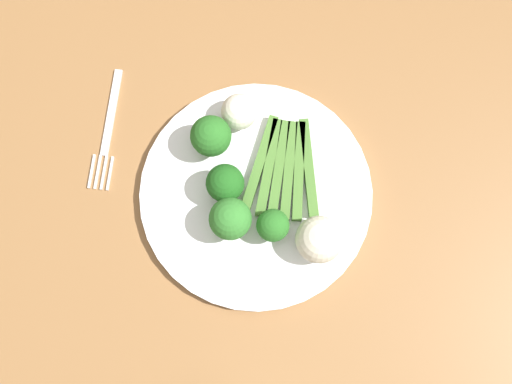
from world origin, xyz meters
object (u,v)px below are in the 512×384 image
object	(u,v)px
asparagus_bundle	(284,168)
cauliflower_near_fork	(239,112)
cauliflower_mid	(319,240)
broccoli_back	(225,183)
broccoli_back_right	(211,136)
broccoli_front	(273,226)
broccoli_front_left	(230,219)
plate	(256,194)
fork	(108,131)
dining_table	(223,214)

from	to	relation	value
asparagus_bundle	cauliflower_near_fork	world-z (taller)	cauliflower_near_fork
cauliflower_mid	broccoli_back	bearing A→B (deg)	-20.93
asparagus_bundle	broccoli_back_right	bearing A→B (deg)	-102.65
asparagus_bundle	broccoli_front	distance (m)	0.08
broccoli_front_left	cauliflower_mid	world-z (taller)	broccoli_front_left
asparagus_bundle	broccoli_front_left	bearing A→B (deg)	-35.82
broccoli_back_right	cauliflower_near_fork	size ratio (longest dim) A/B	1.36
plate	fork	world-z (taller)	plate
broccoli_back	cauliflower_near_fork	distance (m)	0.10
asparagus_bundle	broccoli_front	size ratio (longest dim) A/B	2.73
broccoli_back	broccoli_front_left	world-z (taller)	broccoli_front_left
dining_table	broccoli_front_left	distance (m)	0.16
dining_table	fork	bearing A→B (deg)	-21.77
broccoli_front	fork	xyz separation A→B (m)	(0.23, -0.09, -0.04)
dining_table	broccoli_front_left	size ratio (longest dim) A/B	21.41
broccoli_front	asparagus_bundle	bearing A→B (deg)	-90.82
asparagus_bundle	broccoli_back_right	size ratio (longest dim) A/B	2.15
cauliflower_mid	broccoli_back_right	bearing A→B (deg)	-33.96
broccoli_front_left	cauliflower_near_fork	world-z (taller)	broccoli_front_left
broccoli_front_left	cauliflower_mid	size ratio (longest dim) A/B	1.10
plate	broccoli_back_right	world-z (taller)	broccoli_back_right
broccoli_front	fork	world-z (taller)	broccoli_front
broccoli_front	cauliflower_near_fork	xyz separation A→B (m)	(0.07, -0.14, -0.01)
fork	dining_table	bearing A→B (deg)	64.68
broccoli_front	broccoli_front_left	world-z (taller)	broccoli_front_left
asparagus_bundle	cauliflower_near_fork	xyz separation A→B (m)	(0.07, -0.06, 0.02)
broccoli_front	broccoli_back_right	size ratio (longest dim) A/B	0.79
plate	broccoli_back_right	size ratio (longest dim) A/B	4.69
dining_table	broccoli_front_left	bearing A→B (deg)	125.25
asparagus_bundle	fork	world-z (taller)	asparagus_bundle
asparagus_bundle	broccoli_front	bearing A→B (deg)	-3.86
broccoli_back_right	broccoli_front_left	world-z (taller)	same
broccoli_back	cauliflower_mid	world-z (taller)	same
dining_table	asparagus_bundle	world-z (taller)	asparagus_bundle
dining_table	broccoli_front_left	xyz separation A→B (m)	(-0.02, 0.03, 0.15)
broccoli_back	broccoli_front_left	xyz separation A→B (m)	(-0.01, 0.04, 0.00)
broccoli_front	broccoli_front_left	xyz separation A→B (m)	(0.05, 0.00, 0.01)
dining_table	plate	distance (m)	0.12
dining_table	fork	distance (m)	0.20
asparagus_bundle	broccoli_back	distance (m)	0.08
broccoli_back_right	broccoli_front_left	distance (m)	0.11
broccoli_front	cauliflower_mid	bearing A→B (deg)	173.00
asparagus_bundle	broccoli_back_right	distance (m)	0.10
fork	asparagus_bundle	bearing A→B (deg)	82.84
plate	broccoli_back_right	bearing A→B (deg)	-38.61
cauliflower_mid	fork	world-z (taller)	cauliflower_mid
asparagus_bundle	broccoli_back	world-z (taller)	broccoli_back
broccoli_front	broccoli_front_left	size ratio (longest dim) A/B	0.78
cauliflower_mid	fork	bearing A→B (deg)	-19.04
broccoli_back	broccoli_front	size ratio (longest dim) A/B	1.17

